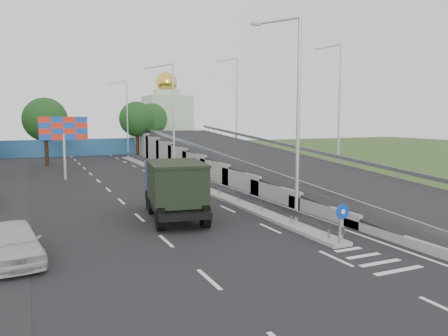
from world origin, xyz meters
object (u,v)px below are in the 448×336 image
lamp_post_near (295,110)px  billboard (64,132)px  sign_bollard (341,223)px  lamp_post_far (126,114)px  church (167,118)px  lamp_post_mid (172,113)px  dump_truck (174,186)px  parked_car_a (14,243)px

lamp_post_near → billboard: 23.87m
sign_bollard → billboard: billboard is taller
lamp_post_far → billboard: bearing=-116.8°
lamp_post_far → church: bearing=54.8°
sign_bollard → lamp_post_near: size_ratio=0.17×
sign_bollard → lamp_post_mid: bearing=89.7°
lamp_post_near → church: size_ratio=0.73×
lamp_post_near → church: 54.90m
lamp_post_mid → billboard: bearing=167.6°
lamp_post_near → lamp_post_far: 40.00m
lamp_post_near → dump_truck: 7.72m
lamp_post_far → dump_truck: bearing=-97.7°
billboard → dump_truck: size_ratio=0.74×
church → dump_truck: bearing=-106.5°
sign_bollard → lamp_post_near: (0.11, 3.83, 4.77)m
dump_truck → sign_bollard: bearing=-51.7°
parked_car_a → church: bearing=59.9°
sign_bollard → lamp_post_mid: size_ratio=0.17×
dump_truck → lamp_post_near: bearing=-34.1°
lamp_post_near → billboard: lamp_post_near is taller
sign_bollard → lamp_post_near: 6.12m
sign_bollard → dump_truck: (-4.68, 8.31, 0.70)m
lamp_post_far → parked_car_a: bearing=-107.4°
lamp_post_near → parked_car_a: size_ratio=2.23×
lamp_post_mid → church: size_ratio=0.73×
billboard → parked_car_a: billboard is taller
lamp_post_far → dump_truck: lamp_post_far is taller
dump_truck → parked_car_a: dump_truck is taller
lamp_post_near → church: (9.89, 54.00, -0.50)m
sign_bollard → parked_car_a: (-12.52, 3.53, -0.26)m
billboard → lamp_post_mid: bearing=-12.4°
billboard → lamp_post_far: bearing=63.2°
lamp_post_far → church: 17.15m
church → billboard: (-19.00, -32.00, -1.12)m
church → dump_truck: (-14.68, -49.52, -3.58)m
billboard → dump_truck: 18.21m
billboard → parked_car_a: bearing=-99.0°
dump_truck → parked_car_a: 9.23m
sign_bollard → church: church is taller
sign_bollard → church: size_ratio=0.12×
lamp_post_far → church: church is taller
sign_bollard → lamp_post_far: (0.11, 43.83, 4.77)m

